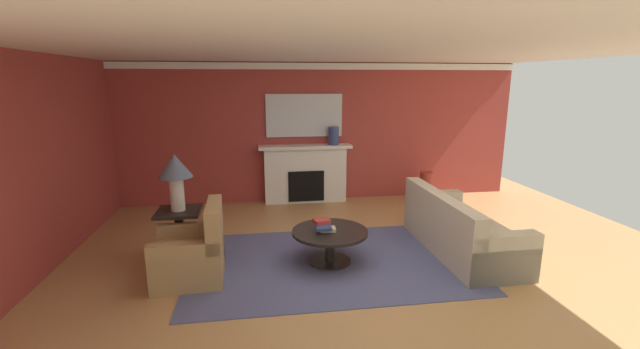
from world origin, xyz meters
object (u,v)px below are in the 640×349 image
object	(u,v)px
fireplace	(305,175)
table_lamp	(175,171)
vase_tall_corner	(426,187)
armchair_near_window	(193,256)
coffee_table	(330,239)
vase_mantel_right	(334,136)
mantel_mirror	(304,115)
sofa	(459,232)
side_table	(180,232)

from	to	relation	value
fireplace	table_lamp	distance (m)	3.23
fireplace	vase_tall_corner	xyz separation A→B (m)	(2.39, -0.30, -0.25)
armchair_near_window	vase_tall_corner	distance (m)	4.97
coffee_table	vase_mantel_right	distance (m)	3.02
coffee_table	table_lamp	xyz separation A→B (m)	(-1.96, 0.38, 0.89)
mantel_mirror	vase_tall_corner	world-z (taller)	mantel_mirror
table_lamp	sofa	bearing A→B (deg)	-4.46
side_table	vase_mantel_right	world-z (taller)	vase_mantel_right
table_lamp	vase_tall_corner	size ratio (longest dim) A/B	1.27
mantel_mirror	coffee_table	distance (m)	3.27
armchair_near_window	mantel_mirror	bearing A→B (deg)	61.56
mantel_mirror	table_lamp	world-z (taller)	mantel_mirror
sofa	vase_mantel_right	world-z (taller)	vase_mantel_right
armchair_near_window	coffee_table	bearing A→B (deg)	7.20
fireplace	vase_mantel_right	xyz separation A→B (m)	(0.55, -0.05, 0.78)
vase_mantel_right	vase_tall_corner	bearing A→B (deg)	-7.72
vase_tall_corner	table_lamp	bearing A→B (deg)	-153.56
mantel_mirror	side_table	bearing A→B (deg)	-127.25
vase_tall_corner	armchair_near_window	bearing A→B (deg)	-146.09
coffee_table	vase_tall_corner	xyz separation A→B (m)	(2.40, 2.55, -0.04)
fireplace	mantel_mirror	world-z (taller)	mantel_mirror
mantel_mirror	vase_mantel_right	distance (m)	0.69
sofa	coffee_table	distance (m)	1.86
side_table	vase_mantel_right	size ratio (longest dim) A/B	1.99
coffee_table	side_table	bearing A→B (deg)	168.93
fireplace	table_lamp	xyz separation A→B (m)	(-1.97, -2.47, 0.68)
side_table	sofa	bearing A→B (deg)	-4.46
fireplace	vase_tall_corner	size ratio (longest dim) A/B	3.04
vase_tall_corner	vase_mantel_right	size ratio (longest dim) A/B	1.69
coffee_table	side_table	size ratio (longest dim) A/B	1.43
sofa	table_lamp	world-z (taller)	table_lamp
coffee_table	vase_tall_corner	size ratio (longest dim) A/B	1.69
armchair_near_window	table_lamp	distance (m)	1.12
armchair_near_window	vase_mantel_right	world-z (taller)	vase_mantel_right
mantel_mirror	sofa	distance (m)	3.71
side_table	fireplace	bearing A→B (deg)	51.42
side_table	vase_tall_corner	world-z (taller)	side_table
sofa	vase_tall_corner	distance (m)	2.53
armchair_near_window	coffee_table	distance (m)	1.74
sofa	armchair_near_window	xyz separation A→B (m)	(-3.58, -0.30, 0.01)
fireplace	coffee_table	size ratio (longest dim) A/B	1.80
fireplace	sofa	distance (m)	3.34
armchair_near_window	coffee_table	xyz separation A→B (m)	(1.72, 0.22, 0.03)
sofa	vase_mantel_right	size ratio (longest dim) A/B	6.02
vase_mantel_right	fireplace	bearing A→B (deg)	174.88
mantel_mirror	armchair_near_window	xyz separation A→B (m)	(-1.73, -3.19, -1.40)
fireplace	sofa	world-z (taller)	fireplace
armchair_near_window	coffee_table	world-z (taller)	armchair_near_window
armchair_near_window	table_lamp	world-z (taller)	table_lamp
fireplace	sofa	size ratio (longest dim) A/B	0.85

